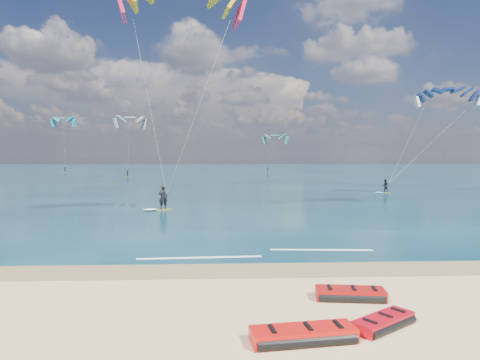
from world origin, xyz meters
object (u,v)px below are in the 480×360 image
object	(u,v)px
packed_kite_left	(303,342)
kitesurfer_far	(417,136)
packed_kite_mid	(350,299)
kitesurfer_main	(172,92)
packed_kite_right	(383,328)

from	to	relation	value
packed_kite_left	kitesurfer_far	bearing A→B (deg)	54.29
packed_kite_mid	kitesurfer_main	world-z (taller)	kitesurfer_main
packed_kite_left	packed_kite_mid	world-z (taller)	packed_kite_left
kitesurfer_far	packed_kite_left	bearing A→B (deg)	-101.95
packed_kite_left	kitesurfer_main	bearing A→B (deg)	96.81
packed_kite_left	kitesurfer_main	distance (m)	24.69
packed_kite_left	packed_kite_right	bearing A→B (deg)	10.70
packed_kite_mid	kitesurfer_far	size ratio (longest dim) A/B	0.18
packed_kite_mid	kitesurfer_main	size ratio (longest dim) A/B	0.13
kitesurfer_main	kitesurfer_far	size ratio (longest dim) A/B	1.34
packed_kite_left	packed_kite_mid	xyz separation A→B (m)	(2.09, 3.01, 0.00)
packed_kite_left	packed_kite_right	size ratio (longest dim) A/B	1.31
packed_kite_mid	kitesurfer_main	xyz separation A→B (m)	(-7.74, 19.16, 9.29)
packed_kite_mid	kitesurfer_far	bearing A→B (deg)	69.66
packed_kite_left	packed_kite_right	distance (m)	2.42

